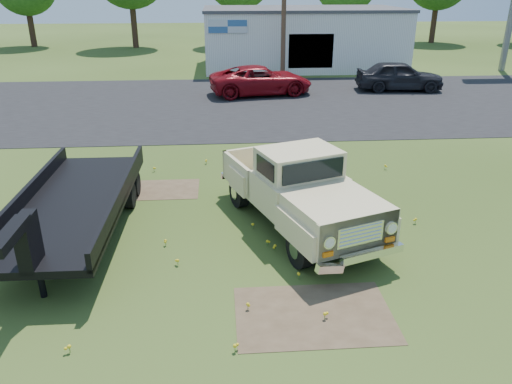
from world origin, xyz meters
TOP-DOWN VIEW (x-y plane):
  - ground at (0.00, 0.00)m, footprint 140.00×140.00m
  - asphalt_lot at (0.00, 15.00)m, footprint 90.00×14.00m
  - dirt_patch_a at (1.50, -3.00)m, footprint 3.00×2.00m
  - dirt_patch_b at (-2.00, 3.50)m, footprint 2.20×1.60m
  - commercial_building at (6.00, 26.99)m, footprint 14.20×8.20m
  - utility_pole_mid at (4.00, 22.00)m, footprint 1.60×0.30m
  - vintage_pickup_truck at (1.74, 0.75)m, footprint 4.09×6.23m
  - flatbed_trailer at (-3.83, 0.74)m, footprint 2.48×7.25m
  - red_pickup at (2.18, 17.14)m, footprint 6.02×3.51m
  - dark_sedan at (10.26, 17.68)m, footprint 5.06×2.39m

SIDE VIEW (x-z plane):
  - ground at x=0.00m, z-range 0.00..0.00m
  - asphalt_lot at x=0.00m, z-range -0.01..0.01m
  - dirt_patch_a at x=1.50m, z-range -0.01..0.01m
  - dirt_patch_b at x=-2.00m, z-range -0.01..0.01m
  - red_pickup at x=2.18m, z-range 0.00..1.57m
  - dark_sedan at x=10.26m, z-range 0.00..1.67m
  - flatbed_trailer at x=-3.83m, z-range 0.00..1.97m
  - vintage_pickup_truck at x=1.74m, z-range 0.00..2.11m
  - commercial_building at x=6.00m, z-range 0.03..4.18m
  - utility_pole_mid at x=4.00m, z-range 0.10..9.10m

